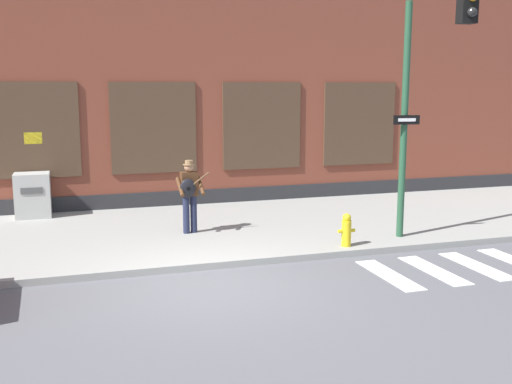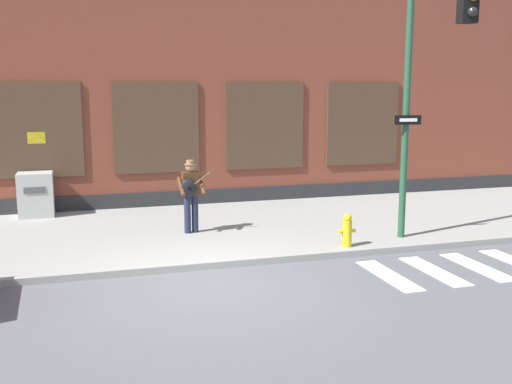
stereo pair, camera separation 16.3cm
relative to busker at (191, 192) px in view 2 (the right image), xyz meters
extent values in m
plane|color=#56565B|center=(-0.31, -3.48, -1.09)|extent=(160.00, 160.00, 0.00)
cube|color=gray|center=(-0.31, 0.45, -1.02)|extent=(28.00, 5.83, 0.14)
cube|color=brown|center=(-0.31, 5.37, 3.56)|extent=(28.00, 4.00, 9.30)
cube|color=#28282B|center=(-0.31, 3.35, -0.82)|extent=(28.00, 0.04, 0.55)
cube|color=#473323|center=(-3.43, 3.34, 1.24)|extent=(2.34, 0.06, 2.49)
cube|color=black|center=(-3.43, 3.33, 1.24)|extent=(2.22, 0.03, 2.37)
cube|color=#473323|center=(-0.31, 3.34, 1.24)|extent=(2.34, 0.06, 2.49)
cube|color=black|center=(-0.31, 3.33, 1.24)|extent=(2.22, 0.03, 2.37)
cube|color=#473323|center=(2.81, 3.34, 1.24)|extent=(2.34, 0.06, 2.49)
cube|color=black|center=(2.81, 3.33, 1.24)|extent=(2.22, 0.03, 2.37)
cube|color=#473323|center=(5.93, 3.34, 1.24)|extent=(2.34, 0.06, 2.49)
cube|color=black|center=(5.93, 3.33, 1.24)|extent=(2.22, 0.03, 2.37)
cube|color=yellow|center=(-3.43, 3.32, 1.04)|extent=(0.44, 0.02, 0.30)
cube|color=silver|center=(2.98, -3.76, -1.09)|extent=(0.42, 1.90, 0.01)
cube|color=silver|center=(3.94, -3.76, -1.09)|extent=(0.42, 1.90, 0.01)
cube|color=silver|center=(4.89, -3.76, -1.09)|extent=(0.42, 1.90, 0.01)
cylinder|color=#1E233D|center=(0.10, 0.04, -0.52)|extent=(0.15, 0.15, 0.86)
cylinder|color=#1E233D|center=(-0.08, 0.01, -0.52)|extent=(0.15, 0.15, 0.86)
cube|color=#4C2D19|center=(0.01, 0.04, 0.18)|extent=(0.39, 0.24, 0.55)
sphere|color=#9E7051|center=(0.01, 0.04, 0.56)|extent=(0.22, 0.22, 0.22)
cylinder|color=olive|center=(0.01, 0.04, 0.62)|extent=(0.28, 0.28, 0.02)
cylinder|color=olive|center=(0.01, 0.04, 0.67)|extent=(0.18, 0.18, 0.09)
cylinder|color=#4C2D19|center=(0.25, -0.05, 0.14)|extent=(0.12, 0.51, 0.39)
cylinder|color=#4C2D19|center=(-0.22, -0.08, 0.14)|extent=(0.12, 0.51, 0.39)
ellipsoid|color=black|center=(-0.06, -0.15, 0.11)|extent=(0.37, 0.14, 0.44)
cylinder|color=black|center=(-0.06, -0.21, 0.11)|extent=(0.09, 0.02, 0.09)
cylinder|color=brown|center=(0.20, -0.15, 0.29)|extent=(0.47, 0.06, 0.34)
cylinder|color=#234C33|center=(4.41, -1.70, 1.58)|extent=(0.15, 0.15, 5.07)
sphere|color=black|center=(4.18, -4.12, 3.60)|extent=(0.17, 0.17, 0.17)
cube|color=black|center=(4.40, -1.81, 1.65)|extent=(0.60, 0.09, 0.20)
cube|color=white|center=(4.40, -1.83, 1.65)|extent=(0.40, 0.05, 0.07)
cube|color=#ADADA8|center=(-3.50, 2.92, -0.39)|extent=(0.87, 0.70, 1.14)
cube|color=#4C4C4C|center=(-3.50, 2.56, -0.21)|extent=(0.52, 0.02, 0.16)
cylinder|color=gold|center=(2.90, -2.11, -0.68)|extent=(0.20, 0.20, 0.55)
sphere|color=gold|center=(2.90, -2.11, -0.34)|extent=(0.18, 0.18, 0.18)
cylinder|color=gold|center=(2.76, -2.11, -0.62)|extent=(0.10, 0.07, 0.07)
cylinder|color=gold|center=(3.04, -2.11, -0.62)|extent=(0.10, 0.07, 0.07)
camera|label=1|loc=(-2.54, -13.17, 2.32)|focal=42.00mm
camera|label=2|loc=(-2.39, -13.22, 2.32)|focal=42.00mm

